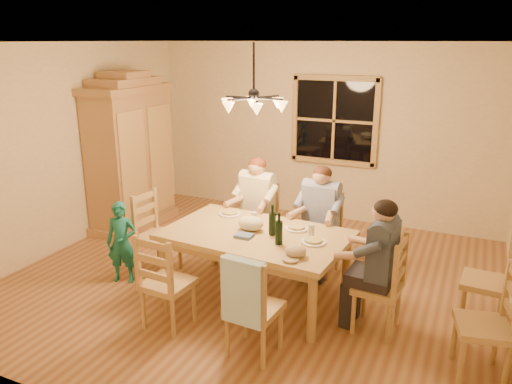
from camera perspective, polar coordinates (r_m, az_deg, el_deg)
The scene contains 31 objects.
floor at distance 6.00m, azimuth -0.23°, elevation -9.95°, with size 5.50×5.50×0.00m, color brown.
ceiling at distance 5.35m, azimuth -0.26°, elevation 16.78°, with size 5.50×5.00×0.02m, color white.
wall_back at distance 7.81m, azimuth 7.52°, elevation 6.76°, with size 5.50×0.02×2.70m, color beige.
wall_left at distance 7.10m, azimuth -20.92°, elevation 4.75°, with size 0.02×5.00×2.70m, color beige.
window at distance 7.69m, azimuth 8.93°, elevation 8.06°, with size 1.30×0.06×1.30m.
chandelier at distance 5.39m, azimuth -0.25°, elevation 10.14°, with size 0.77×0.68×0.71m.
armoire at distance 7.60m, azimuth -14.12°, elevation 3.85°, with size 0.66×1.40×2.30m.
dining_table at distance 5.35m, azimuth -0.03°, elevation -5.64°, with size 2.00×1.31×0.76m.
chair_far_left at distance 6.43m, azimuth 0.08°, elevation -5.07°, with size 0.47×0.45×0.99m.
chair_far_right at distance 6.11m, azimuth 7.19°, elevation -6.47°, with size 0.47×0.45×0.99m.
chair_near_left at distance 5.07m, azimuth -9.97°, elevation -11.79°, with size 0.47×0.45×0.99m.
chair_near_right at distance 4.60m, azimuth -0.20°, elevation -14.74°, with size 0.47×0.45×0.99m.
chair_end_left at distance 6.19m, azimuth -11.01°, elevation -6.33°, with size 0.45×0.47×0.99m.
chair_end_right at distance 5.07m, azimuth 13.63°, elevation -12.03°, with size 0.45×0.47×0.99m.
adult_woman at distance 6.25m, azimuth 0.08°, elevation -0.49°, with size 0.41×0.45×0.87m.
adult_plaid_man at distance 5.91m, azimuth 7.38°, elevation -1.68°, with size 0.41×0.45×0.87m.
adult_slate_man at distance 4.84m, azimuth 14.07°, elevation -6.44°, with size 0.45×0.41×0.87m.
towel at distance 4.26m, azimuth -1.46°, elevation -11.37°, with size 0.38×0.10×0.58m, color #AED7EC.
wine_bottle_a at distance 5.20m, azimuth 1.88°, elevation -3.20°, with size 0.08×0.08×0.33m, color black.
wine_bottle_b at distance 4.97m, azimuth 2.64°, elevation -4.19°, with size 0.08×0.08×0.33m, color black.
plate_woman at distance 5.85m, azimuth -3.00°, elevation -2.51°, with size 0.26×0.26×0.02m, color white.
plate_plaid at distance 5.42m, azimuth 4.65°, elevation -4.18°, with size 0.26×0.26×0.02m, color white.
plate_slate at distance 5.08m, azimuth 6.57°, elevation -5.71°, with size 0.26×0.26×0.02m, color white.
wine_glass_a at distance 5.53m, azimuth -0.21°, elevation -3.00°, with size 0.06×0.06×0.14m, color silver.
wine_glass_b at distance 5.21m, azimuth 6.34°, elevation -4.41°, with size 0.06×0.06×0.14m, color silver.
cap at distance 4.75m, azimuth 4.56°, elevation -6.73°, with size 0.20×0.20×0.11m, color tan.
napkin at distance 5.19m, azimuth -1.38°, elevation -5.02°, with size 0.18×0.14×0.03m, color slate.
cloth_bundle at distance 5.35m, azimuth -0.58°, elevation -3.60°, with size 0.28×0.22×0.15m, color beige.
child at distance 5.98m, azimuth -15.10°, elevation -5.58°, with size 0.35×0.23×0.97m, color #1A766E.
chair_spare_front at distance 4.73m, azimuth 24.27°, elevation -15.42°, with size 0.50×0.52×0.99m.
chair_spare_back at distance 5.50m, azimuth 24.47°, elevation -10.75°, with size 0.45×0.47×0.99m.
Camera 1 is at (2.24, -4.85, 2.73)m, focal length 35.00 mm.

